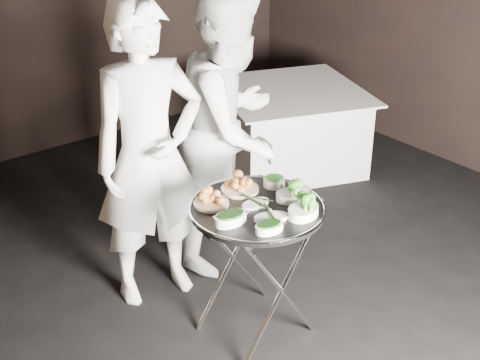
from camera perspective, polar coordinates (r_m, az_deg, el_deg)
floor at (r=3.99m, az=2.61°, el=-14.71°), size 6.00×7.00×0.05m
tray_stand at (r=3.84m, az=1.41°, el=-7.26°), size 0.56×0.48×0.83m
serving_tray at (r=3.65m, az=1.47°, el=-2.44°), size 0.75×0.75×0.04m
potato_plate_a at (r=3.65m, az=-2.48°, el=-1.70°), size 0.20×0.20×0.07m
potato_plate_b at (r=3.79m, az=-0.01°, el=-0.47°), size 0.23×0.23×0.08m
greens_bowl at (r=3.86m, az=2.93°, el=-0.03°), size 0.13×0.13×0.07m
asparagus_plate_a at (r=3.65m, az=1.32°, el=-1.95°), size 0.18×0.10×0.04m
asparagus_plate_b at (r=3.52m, az=2.69°, el=-3.10°), size 0.21×0.17×0.04m
spinach_bowl_a at (r=3.48m, az=-0.82°, el=-3.17°), size 0.19×0.13×0.08m
spinach_bowl_b at (r=3.41m, az=2.51°, el=-3.96°), size 0.17×0.12×0.06m
broccoli_bowl_a at (r=3.71m, az=4.51°, el=-1.20°), size 0.23×0.20×0.08m
broccoli_bowl_b at (r=3.56m, az=5.43°, el=-2.53°), size 0.23×0.18×0.08m
serving_utensils at (r=3.68m, az=1.00°, el=-1.13°), size 0.58×0.44×0.01m
waiter_left at (r=4.01m, az=-7.77°, el=2.00°), size 0.76×0.56×1.90m
waiter_right at (r=4.41m, az=-0.60°, el=4.52°), size 1.14×1.04×1.89m
dining_table at (r=6.00m, az=4.21°, el=4.54°), size 1.23×1.23×0.70m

